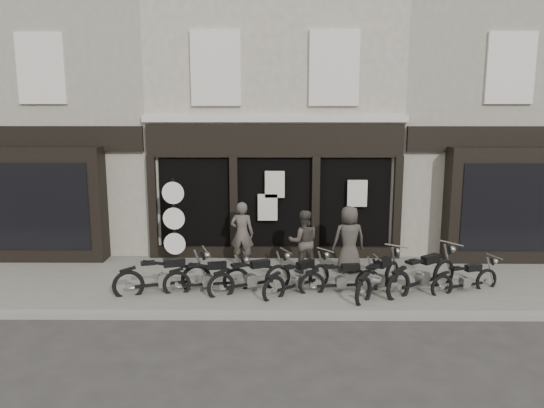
{
  "coord_description": "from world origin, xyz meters",
  "views": [
    {
      "loc": [
        0.05,
        -11.77,
        4.41
      ],
      "look_at": [
        -0.07,
        1.6,
        1.92
      ],
      "focal_mm": 35.0,
      "sensor_mm": 36.0,
      "label": 1
    }
  ],
  "objects_px": {
    "motorcycle_3": "(298,280)",
    "motorcycle_6": "(423,277)",
    "motorcycle_5": "(379,280)",
    "motorcycle_7": "(465,281)",
    "man_centre": "(304,241)",
    "motorcycle_1": "(208,280)",
    "man_left": "(242,234)",
    "motorcycle_2": "(251,279)",
    "man_right": "(349,239)",
    "advert_sign_post": "(174,225)",
    "motorcycle_4": "(341,281)",
    "motorcycle_0": "(164,279)"
  },
  "relations": [
    {
      "from": "motorcycle_6",
      "to": "advert_sign_post",
      "type": "bearing_deg",
      "value": 125.69
    },
    {
      "from": "motorcycle_3",
      "to": "motorcycle_6",
      "type": "height_order",
      "value": "motorcycle_6"
    },
    {
      "from": "motorcycle_6",
      "to": "man_left",
      "type": "xyz_separation_m",
      "value": [
        -4.37,
        2.01,
        0.54
      ]
    },
    {
      "from": "motorcycle_5",
      "to": "motorcycle_0",
      "type": "bearing_deg",
      "value": 125.92
    },
    {
      "from": "motorcycle_7",
      "to": "man_centre",
      "type": "height_order",
      "value": "man_centre"
    },
    {
      "from": "motorcycle_4",
      "to": "man_left",
      "type": "height_order",
      "value": "man_left"
    },
    {
      "from": "motorcycle_2",
      "to": "man_left",
      "type": "relative_size",
      "value": 1.12
    },
    {
      "from": "motorcycle_4",
      "to": "advert_sign_post",
      "type": "height_order",
      "value": "advert_sign_post"
    },
    {
      "from": "motorcycle_6",
      "to": "man_centre",
      "type": "distance_m",
      "value": 3.11
    },
    {
      "from": "motorcycle_7",
      "to": "motorcycle_3",
      "type": "bearing_deg",
      "value": 160.43
    },
    {
      "from": "motorcycle_1",
      "to": "motorcycle_2",
      "type": "relative_size",
      "value": 1.03
    },
    {
      "from": "motorcycle_5",
      "to": "man_left",
      "type": "distance_m",
      "value": 4.0
    },
    {
      "from": "motorcycle_3",
      "to": "motorcycle_7",
      "type": "xyz_separation_m",
      "value": [
        3.93,
        0.08,
        -0.04
      ]
    },
    {
      "from": "motorcycle_2",
      "to": "motorcycle_5",
      "type": "bearing_deg",
      "value": -27.59
    },
    {
      "from": "motorcycle_2",
      "to": "advert_sign_post",
      "type": "distance_m",
      "value": 3.16
    },
    {
      "from": "motorcycle_7",
      "to": "motorcycle_0",
      "type": "bearing_deg",
      "value": 160.26
    },
    {
      "from": "motorcycle_5",
      "to": "motorcycle_7",
      "type": "xyz_separation_m",
      "value": [
        2.06,
        0.13,
        -0.06
      ]
    },
    {
      "from": "man_left",
      "to": "motorcycle_7",
      "type": "bearing_deg",
      "value": 166.59
    },
    {
      "from": "man_right",
      "to": "advert_sign_post",
      "type": "relative_size",
      "value": 0.71
    },
    {
      "from": "motorcycle_3",
      "to": "man_left",
      "type": "distance_m",
      "value": 2.63
    },
    {
      "from": "motorcycle_1",
      "to": "man_centre",
      "type": "xyz_separation_m",
      "value": [
        2.31,
        1.47,
        0.55
      ]
    },
    {
      "from": "motorcycle_5",
      "to": "motorcycle_7",
      "type": "relative_size",
      "value": 1.07
    },
    {
      "from": "motorcycle_1",
      "to": "advert_sign_post",
      "type": "xyz_separation_m",
      "value": [
        -1.17,
        2.13,
        0.82
      ]
    },
    {
      "from": "motorcycle_3",
      "to": "motorcycle_5",
      "type": "bearing_deg",
      "value": -41.34
    },
    {
      "from": "man_left",
      "to": "motorcycle_6",
      "type": "bearing_deg",
      "value": 162.63
    },
    {
      "from": "motorcycle_0",
      "to": "motorcycle_4",
      "type": "xyz_separation_m",
      "value": [
        4.13,
        0.06,
        -0.06
      ]
    },
    {
      "from": "motorcycle_2",
      "to": "motorcycle_6",
      "type": "distance_m",
      "value": 4.03
    },
    {
      "from": "motorcycle_5",
      "to": "man_left",
      "type": "relative_size",
      "value": 1.09
    },
    {
      "from": "motorcycle_0",
      "to": "motorcycle_5",
      "type": "bearing_deg",
      "value": -17.96
    },
    {
      "from": "motorcycle_1",
      "to": "motorcycle_3",
      "type": "relative_size",
      "value": 1.17
    },
    {
      "from": "motorcycle_2",
      "to": "man_left",
      "type": "distance_m",
      "value": 2.2
    },
    {
      "from": "motorcycle_3",
      "to": "motorcycle_4",
      "type": "relative_size",
      "value": 0.88
    },
    {
      "from": "motorcycle_2",
      "to": "man_right",
      "type": "xyz_separation_m",
      "value": [
        2.47,
        1.49,
        0.59
      ]
    },
    {
      "from": "man_left",
      "to": "man_centre",
      "type": "height_order",
      "value": "man_left"
    },
    {
      "from": "man_right",
      "to": "motorcycle_2",
      "type": "bearing_deg",
      "value": 19.61
    },
    {
      "from": "motorcycle_0",
      "to": "man_left",
      "type": "xyz_separation_m",
      "value": [
        1.68,
        2.17,
        0.56
      ]
    },
    {
      "from": "motorcycle_6",
      "to": "man_centre",
      "type": "bearing_deg",
      "value": 116.88
    },
    {
      "from": "motorcycle_1",
      "to": "motorcycle_5",
      "type": "xyz_separation_m",
      "value": [
        3.99,
        -0.08,
        0.03
      ]
    },
    {
      "from": "motorcycle_6",
      "to": "motorcycle_7",
      "type": "bearing_deg",
      "value": -37.24
    },
    {
      "from": "motorcycle_6",
      "to": "man_left",
      "type": "height_order",
      "value": "man_left"
    },
    {
      "from": "man_centre",
      "to": "advert_sign_post",
      "type": "bearing_deg",
      "value": -15.0
    },
    {
      "from": "motorcycle_3",
      "to": "motorcycle_2",
      "type": "bearing_deg",
      "value": 138.27
    },
    {
      "from": "motorcycle_7",
      "to": "man_left",
      "type": "xyz_separation_m",
      "value": [
        -5.37,
        2.03,
        0.64
      ]
    },
    {
      "from": "motorcycle_1",
      "to": "motorcycle_5",
      "type": "distance_m",
      "value": 3.99
    },
    {
      "from": "man_left",
      "to": "motorcycle_3",
      "type": "bearing_deg",
      "value": 131.53
    },
    {
      "from": "motorcycle_4",
      "to": "motorcycle_6",
      "type": "height_order",
      "value": "motorcycle_6"
    },
    {
      "from": "motorcycle_7",
      "to": "man_right",
      "type": "distance_m",
      "value": 3.0
    },
    {
      "from": "motorcycle_0",
      "to": "man_left",
      "type": "bearing_deg",
      "value": 34.14
    },
    {
      "from": "motorcycle_7",
      "to": "man_centre",
      "type": "relative_size",
      "value": 1.08
    },
    {
      "from": "motorcycle_2",
      "to": "man_centre",
      "type": "xyz_separation_m",
      "value": [
        1.29,
        1.48,
        0.54
      ]
    }
  ]
}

